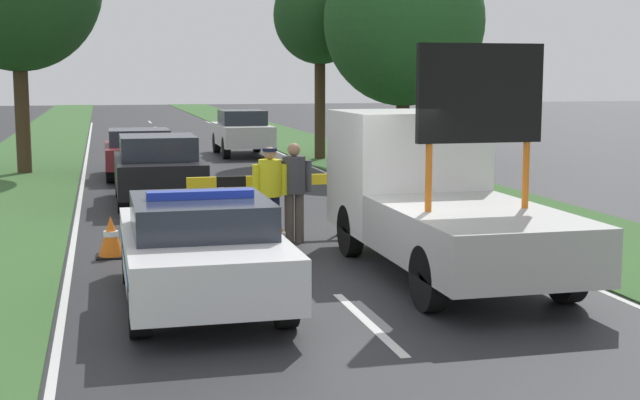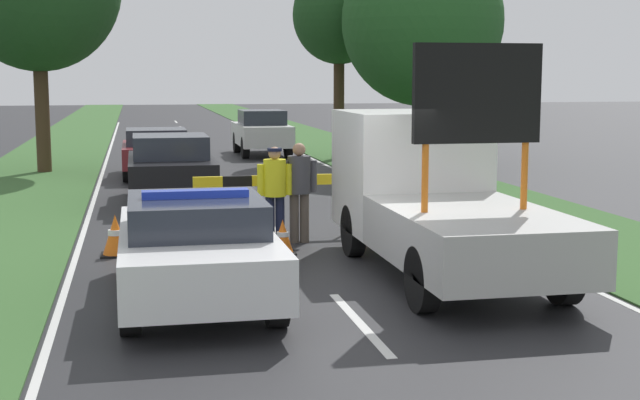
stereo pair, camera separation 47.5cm
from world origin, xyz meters
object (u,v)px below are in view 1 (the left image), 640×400
object	(u,v)px
police_car	(200,248)
pedestrian_civilian	(294,185)
traffic_cone_near_police	(111,237)
queued_car_van_white	(242,132)
traffic_cone_near_truck	(352,220)
roadside_tree_near_right	(404,21)
roadside_tree_near_left	(320,16)
work_truck	(431,193)
police_officer	(270,187)
queued_car_sedan_black	(158,169)
traffic_cone_centre_front	(279,237)
queued_car_wagon_maroon	(139,152)
road_barrier	(274,185)

from	to	relation	value
police_car	pedestrian_civilian	distance (m)	4.37
traffic_cone_near_police	queued_car_van_white	distance (m)	18.67
traffic_cone_near_truck	police_car	bearing A→B (deg)	-128.13
traffic_cone_near_police	roadside_tree_near_right	xyz separation A→B (m)	(9.39, 12.76, 4.30)
traffic_cone_near_police	roadside_tree_near_left	bearing A→B (deg)	64.96
roadside_tree_near_right	work_truck	bearing A→B (deg)	-107.48
roadside_tree_near_right	queued_car_van_white	bearing A→B (deg)	130.28
work_truck	police_officer	distance (m)	3.15
queued_car_sedan_black	queued_car_van_white	xyz separation A→B (m)	(3.81, 12.01, 0.06)
traffic_cone_near_police	traffic_cone_centre_front	world-z (taller)	traffic_cone_near_police
pedestrian_civilian	police_car	bearing A→B (deg)	-127.28
queued_car_wagon_maroon	traffic_cone_centre_front	bearing A→B (deg)	98.34
pedestrian_civilian	traffic_cone_near_truck	distance (m)	1.35
pedestrian_civilian	queued_car_sedan_black	xyz separation A→B (m)	(-2.02, 5.45, -0.23)
traffic_cone_near_police	queued_car_wagon_maroon	world-z (taller)	queued_car_wagon_maroon
traffic_cone_near_truck	roadside_tree_near_right	xyz separation A→B (m)	(5.11, 12.01, 4.31)
police_car	queued_car_sedan_black	bearing A→B (deg)	91.31
road_barrier	roadside_tree_near_right	world-z (taller)	roadside_tree_near_right
traffic_cone_centre_front	queued_car_wagon_maroon	size ratio (longest dim) A/B	0.15
work_truck	traffic_cone_near_truck	world-z (taller)	work_truck
traffic_cone_near_truck	queued_car_van_white	xyz separation A→B (m)	(0.68, 17.24, 0.55)
queued_car_wagon_maroon	roadside_tree_near_left	world-z (taller)	roadside_tree_near_left
police_officer	queued_car_wagon_maroon	world-z (taller)	police_officer
traffic_cone_near_police	queued_car_wagon_maroon	bearing A→B (deg)	85.29
queued_car_sedan_black	roadside_tree_near_left	bearing A→B (deg)	-122.47
police_officer	traffic_cone_centre_front	distance (m)	1.12
road_barrier	traffic_cone_near_truck	xyz separation A→B (m)	(1.32, -0.53, -0.62)
police_officer	queued_car_wagon_maroon	bearing A→B (deg)	-58.32
police_car	queued_car_van_white	bearing A→B (deg)	81.34
pedestrian_civilian	roadside_tree_near_left	bearing A→B (deg)	65.57
roadside_tree_near_right	queued_car_wagon_maroon	bearing A→B (deg)	-171.87
work_truck	traffic_cone_centre_front	size ratio (longest dim) A/B	10.06
police_officer	queued_car_van_white	xyz separation A→B (m)	(2.24, 17.55, -0.15)
queued_car_wagon_maroon	pedestrian_civilian	bearing A→B (deg)	101.32
police_car	roadside_tree_near_left	xyz separation A→B (m)	(6.28, 19.07, 4.22)
traffic_cone_near_truck	queued_car_van_white	bearing A→B (deg)	87.75
queued_car_van_white	roadside_tree_near_right	size ratio (longest dim) A/B	0.57
work_truck	roadside_tree_near_right	bearing A→B (deg)	-106.45
traffic_cone_near_police	police_officer	bearing A→B (deg)	9.46
traffic_cone_near_truck	roadside_tree_near_left	world-z (taller)	roadside_tree_near_left
road_barrier	roadside_tree_near_right	xyz separation A→B (m)	(6.44, 11.48, 3.69)
queued_car_sedan_black	queued_car_wagon_maroon	bearing A→B (deg)	-88.07
police_car	queued_car_sedan_black	xyz separation A→B (m)	(0.05, 9.28, 0.08)
police_officer	queued_car_van_white	world-z (taller)	police_officer
queued_car_van_white	roadside_tree_near_left	xyz separation A→B (m)	(2.42, -2.22, 4.09)
work_truck	road_barrier	xyz separation A→B (m)	(-1.80, 3.23, -0.22)
road_barrier	queued_car_wagon_maroon	world-z (taller)	queued_car_wagon_maroon
work_truck	queued_car_wagon_maroon	size ratio (longest dim) A/B	1.47
roadside_tree_near_left	traffic_cone_near_police	bearing A→B (deg)	-115.04
work_truck	queued_car_wagon_maroon	distance (m)	14.04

